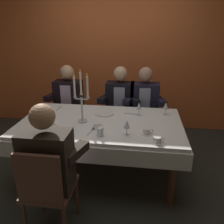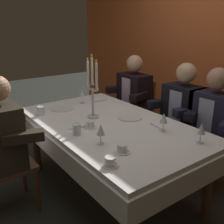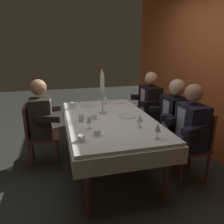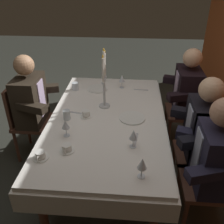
{
  "view_description": "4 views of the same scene",
  "coord_description": "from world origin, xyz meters",
  "px_view_note": "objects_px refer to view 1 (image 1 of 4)",
  "views": [
    {
      "loc": [
        0.48,
        -2.48,
        1.82
      ],
      "look_at": [
        0.13,
        0.03,
        0.85
      ],
      "focal_mm": 37.08,
      "sensor_mm": 36.0,
      "label": 1
    },
    {
      "loc": [
        1.89,
        -1.35,
        1.64
      ],
      "look_at": [
        -0.01,
        0.04,
        0.83
      ],
      "focal_mm": 42.65,
      "sensor_mm": 36.0,
      "label": 2
    },
    {
      "loc": [
        2.69,
        -0.66,
        1.67
      ],
      "look_at": [
        0.17,
        -0.01,
        0.87
      ],
      "focal_mm": 35.27,
      "sensor_mm": 36.0,
      "label": 3
    },
    {
      "loc": [
        2.1,
        0.22,
        2.03
      ],
      "look_at": [
        0.1,
        0.05,
        0.86
      ],
      "focal_mm": 40.83,
      "sensor_mm": 36.0,
      "label": 4
    }
  ],
  "objects_px": {
    "wine_glass_2": "(139,107)",
    "water_tumbler_1": "(38,130)",
    "candelabra": "(82,101)",
    "seated_diner_1": "(47,160)",
    "dinner_plate_1": "(45,124)",
    "seated_diner_3": "(144,100)",
    "wine_glass_1": "(127,125)",
    "dining_table": "(101,130)",
    "coffee_cup_2": "(147,131)",
    "seated_diner_2": "(120,99)",
    "dinner_plate_0": "(105,113)",
    "wine_glass_0": "(48,106)",
    "coffee_cup_0": "(157,140)",
    "water_tumbler_0": "(100,132)",
    "seated_diner_0": "(69,97)",
    "coffee_cup_1": "(97,126)",
    "wine_glass_3": "(166,106)"
  },
  "relations": [
    {
      "from": "wine_glass_2",
      "to": "wine_glass_1",
      "type": "bearing_deg",
      "value": -100.63
    },
    {
      "from": "water_tumbler_1",
      "to": "seated_diner_2",
      "type": "relative_size",
      "value": 0.07
    },
    {
      "from": "water_tumbler_1",
      "to": "seated_diner_1",
      "type": "distance_m",
      "value": 0.54
    },
    {
      "from": "dinner_plate_1",
      "to": "water_tumbler_1",
      "type": "xyz_separation_m",
      "value": [
        0.04,
        -0.26,
        0.04
      ]
    },
    {
      "from": "dinner_plate_1",
      "to": "wine_glass_2",
      "type": "relative_size",
      "value": 1.48
    },
    {
      "from": "water_tumbler_0",
      "to": "wine_glass_0",
      "type": "bearing_deg",
      "value": 147.17
    },
    {
      "from": "candelabra",
      "to": "seated_diner_1",
      "type": "distance_m",
      "value": 0.88
    },
    {
      "from": "seated_diner_1",
      "to": "water_tumbler_0",
      "type": "bearing_deg",
      "value": 53.86
    },
    {
      "from": "water_tumbler_0",
      "to": "seated_diner_3",
      "type": "relative_size",
      "value": 0.08
    },
    {
      "from": "coffee_cup_1",
      "to": "seated_diner_1",
      "type": "distance_m",
      "value": 0.74
    },
    {
      "from": "dining_table",
      "to": "seated_diner_1",
      "type": "bearing_deg",
      "value": -108.81
    },
    {
      "from": "wine_glass_3",
      "to": "coffee_cup_0",
      "type": "relative_size",
      "value": 1.24
    },
    {
      "from": "dinner_plate_1",
      "to": "wine_glass_0",
      "type": "bearing_deg",
      "value": 103.19
    },
    {
      "from": "wine_glass_3",
      "to": "coffee_cup_2",
      "type": "relative_size",
      "value": 1.24
    },
    {
      "from": "candelabra",
      "to": "wine_glass_0",
      "type": "height_order",
      "value": "candelabra"
    },
    {
      "from": "dining_table",
      "to": "seated_diner_2",
      "type": "bearing_deg",
      "value": 80.85
    },
    {
      "from": "coffee_cup_2",
      "to": "coffee_cup_1",
      "type": "bearing_deg",
      "value": 173.7
    },
    {
      "from": "dinner_plate_0",
      "to": "wine_glass_2",
      "type": "relative_size",
      "value": 1.52
    },
    {
      "from": "candelabra",
      "to": "wine_glass_2",
      "type": "distance_m",
      "value": 0.73
    },
    {
      "from": "water_tumbler_1",
      "to": "coffee_cup_2",
      "type": "distance_m",
      "value": 1.14
    },
    {
      "from": "wine_glass_2",
      "to": "water_tumbler_1",
      "type": "distance_m",
      "value": 1.24
    },
    {
      "from": "water_tumbler_0",
      "to": "seated_diner_0",
      "type": "relative_size",
      "value": 0.08
    },
    {
      "from": "seated_diner_1",
      "to": "seated_diner_2",
      "type": "relative_size",
      "value": 1.0
    },
    {
      "from": "wine_glass_2",
      "to": "candelabra",
      "type": "bearing_deg",
      "value": -155.08
    },
    {
      "from": "dinner_plate_1",
      "to": "seated_diner_1",
      "type": "relative_size",
      "value": 0.2
    },
    {
      "from": "wine_glass_2",
      "to": "seated_diner_2",
      "type": "height_order",
      "value": "seated_diner_2"
    },
    {
      "from": "dining_table",
      "to": "coffee_cup_2",
      "type": "relative_size",
      "value": 14.7
    },
    {
      "from": "dining_table",
      "to": "wine_glass_3",
      "type": "bearing_deg",
      "value": 22.13
    },
    {
      "from": "water_tumbler_0",
      "to": "water_tumbler_1",
      "type": "xyz_separation_m",
      "value": [
        -0.65,
        -0.05,
        -0.0
      ]
    },
    {
      "from": "wine_glass_0",
      "to": "wine_glass_1",
      "type": "xyz_separation_m",
      "value": [
        1.03,
        -0.43,
        0.0
      ]
    },
    {
      "from": "wine_glass_0",
      "to": "seated_diner_0",
      "type": "relative_size",
      "value": 0.13
    },
    {
      "from": "dinner_plate_1",
      "to": "seated_diner_3",
      "type": "relative_size",
      "value": 0.2
    },
    {
      "from": "dining_table",
      "to": "wine_glass_0",
      "type": "xyz_separation_m",
      "value": [
        -0.69,
        0.11,
        0.23
      ]
    },
    {
      "from": "seated_diner_0",
      "to": "seated_diner_3",
      "type": "relative_size",
      "value": 1.0
    },
    {
      "from": "wine_glass_0",
      "to": "coffee_cup_0",
      "type": "height_order",
      "value": "wine_glass_0"
    },
    {
      "from": "coffee_cup_0",
      "to": "seated_diner_2",
      "type": "bearing_deg",
      "value": 110.49
    },
    {
      "from": "dining_table",
      "to": "wine_glass_1",
      "type": "distance_m",
      "value": 0.52
    },
    {
      "from": "dining_table",
      "to": "dinner_plate_0",
      "type": "relative_size",
      "value": 7.77
    },
    {
      "from": "seated_diner_3",
      "to": "dining_table",
      "type": "bearing_deg",
      "value": -120.08
    },
    {
      "from": "dining_table",
      "to": "wine_glass_1",
      "type": "xyz_separation_m",
      "value": [
        0.34,
        -0.32,
        0.23
      ]
    },
    {
      "from": "water_tumbler_1",
      "to": "dinner_plate_1",
      "type": "bearing_deg",
      "value": 98.32
    },
    {
      "from": "dinner_plate_0",
      "to": "seated_diner_3",
      "type": "distance_m",
      "value": 0.82
    },
    {
      "from": "seated_diner_2",
      "to": "seated_diner_3",
      "type": "xyz_separation_m",
      "value": [
        0.37,
        0.0,
        0.0
      ]
    },
    {
      "from": "coffee_cup_2",
      "to": "seated_diner_2",
      "type": "height_order",
      "value": "seated_diner_2"
    },
    {
      "from": "dinner_plate_1",
      "to": "coffee_cup_1",
      "type": "height_order",
      "value": "coffee_cup_1"
    },
    {
      "from": "dinner_plate_0",
      "to": "wine_glass_2",
      "type": "xyz_separation_m",
      "value": [
        0.44,
        0.01,
        0.11
      ]
    },
    {
      "from": "wine_glass_1",
      "to": "seated_diner_3",
      "type": "height_order",
      "value": "seated_diner_3"
    },
    {
      "from": "wine_glass_2",
      "to": "water_tumbler_1",
      "type": "xyz_separation_m",
      "value": [
        -1.03,
        -0.69,
        -0.07
      ]
    },
    {
      "from": "dinner_plate_1",
      "to": "seated_diner_1",
      "type": "height_order",
      "value": "seated_diner_1"
    },
    {
      "from": "dinner_plate_0",
      "to": "coffee_cup_0",
      "type": "relative_size",
      "value": 1.89
    }
  ]
}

